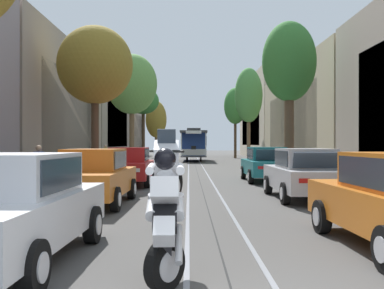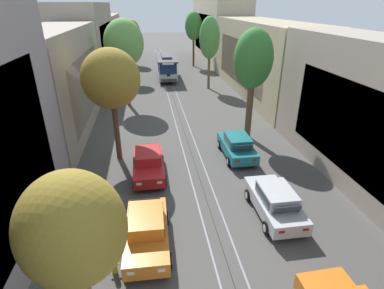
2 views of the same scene
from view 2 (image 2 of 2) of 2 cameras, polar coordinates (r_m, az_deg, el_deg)
name	(u,v)px [view 2 (image 2 of 2)]	position (r m, az deg, el deg)	size (l,w,h in m)	color
ground_plane	(177,108)	(30.95, -2.87, 6.78)	(174.36, 174.36, 0.00)	#4C4947
trolley_track_rails	(172,95)	(35.69, -3.70, 9.27)	(1.14, 77.75, 0.01)	gray
building_facade_left	(74,58)	(34.34, -21.25, 14.92)	(5.53, 69.45, 10.38)	gray
building_facade_right	(249,47)	(41.18, 10.62, 17.54)	(5.67, 69.45, 10.60)	gray
parked_car_orange_second_left	(147,230)	(13.73, -8.50, -15.69)	(2.07, 4.39, 1.58)	orange
parked_car_red_mid_left	(148,163)	(18.76, -8.19, -3.54)	(2.01, 4.37, 1.58)	red
parked_car_silver_second_right	(275,201)	(15.80, 15.32, -10.27)	(2.01, 4.37, 1.58)	#B7B7BC
parked_car_teal_mid_right	(237,146)	(21.05, 8.45, -0.23)	(2.01, 4.36, 1.58)	#196B70
street_tree_kerb_left_near	(73,232)	(7.52, -21.46, -15.04)	(2.42, 2.31, 6.56)	brown
street_tree_kerb_left_second	(111,79)	(19.59, -15.01, 11.74)	(3.59, 3.30, 7.37)	#4C3826
street_tree_kerb_left_mid	(124,44)	(31.28, -12.70, 18.05)	(3.80, 3.28, 8.47)	brown
street_tree_kerb_left_fourth	(126,34)	(43.07, -12.30, 19.68)	(3.20, 3.28, 7.46)	#4C3826
street_tree_kerb_left_far	(133,35)	(55.00, -11.10, 19.63)	(2.70, 2.94, 7.28)	brown
street_tree_kerb_right_second	(253,61)	(22.86, 11.46, 15.20)	(2.86, 2.52, 8.23)	brown
street_tree_kerb_right_mid	(210,38)	(37.53, 3.32, 19.31)	(2.43, 2.23, 8.41)	brown
street_tree_kerb_right_fourth	(194,26)	(52.24, 0.29, 21.36)	(2.74, 2.80, 8.56)	#4C3826
cable_car_trolley	(166,66)	(44.17, -4.84, 14.52)	(2.72, 9.16, 3.28)	navy
pedestrian_on_left_pavement	(93,190)	(16.62, -18.09, -8.13)	(0.55, 0.35, 1.68)	slate
pedestrian_on_right_pavement	(108,94)	(33.75, -15.53, 9.14)	(0.55, 0.42, 1.67)	black
fire_hydrant	(114,264)	(13.13, -14.49, -20.96)	(0.40, 0.22, 0.84)	gold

